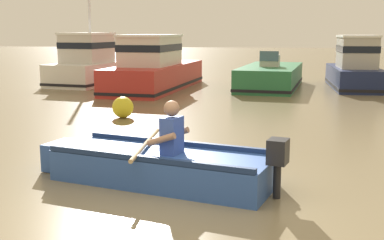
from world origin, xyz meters
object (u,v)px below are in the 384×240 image
(moored_boat_white, at_px, (91,65))
(moored_boat_red, at_px, (154,69))
(moored_boat_navy, at_px, (355,69))
(mooring_buoy, at_px, (123,107))
(moored_boat_green, at_px, (271,77))
(rowboat_with_person, at_px, (158,165))

(moored_boat_white, distance_m, moored_boat_red, 3.32)
(moored_boat_navy, bearing_deg, mooring_buoy, -132.69)
(moored_boat_green, bearing_deg, moored_boat_red, -164.38)
(moored_boat_red, distance_m, moored_boat_navy, 7.49)
(mooring_buoy, bearing_deg, rowboat_with_person, -68.76)
(rowboat_with_person, height_order, moored_boat_green, moored_boat_green)
(moored_boat_red, bearing_deg, moored_boat_navy, 10.69)
(moored_boat_red, relative_size, mooring_buoy, 12.22)
(moored_boat_navy, bearing_deg, moored_boat_green, -176.32)
(rowboat_with_person, xyz_separation_m, moored_boat_green, (1.77, 12.28, 0.14))
(rowboat_with_person, xyz_separation_m, moored_boat_white, (-5.44, 12.60, 0.52))
(moored_boat_green, bearing_deg, rowboat_with_person, -98.22)
(moored_boat_white, height_order, moored_boat_red, moored_boat_white)
(moored_boat_white, bearing_deg, rowboat_with_person, -66.65)
(rowboat_with_person, bearing_deg, moored_boat_white, 113.35)
(rowboat_with_person, relative_size, moored_boat_navy, 0.82)
(moored_boat_white, bearing_deg, moored_boat_red, -27.06)
(moored_boat_white, height_order, mooring_buoy, moored_boat_white)
(moored_boat_white, distance_m, moored_boat_navy, 10.32)
(moored_boat_red, relative_size, moored_boat_green, 1.20)
(rowboat_with_person, relative_size, moored_boat_white, 0.77)
(rowboat_with_person, relative_size, moored_boat_red, 0.57)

